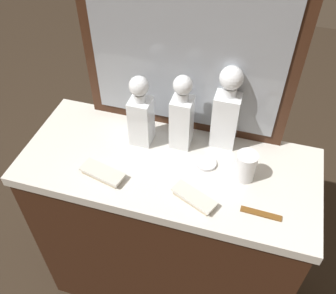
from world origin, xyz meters
TOP-DOWN VIEW (x-y plane):
  - ground_plane at (0.00, 0.00)m, footprint 6.00×6.00m
  - dresser at (0.00, 0.00)m, footprint 1.05×0.45m
  - dresser_mirror at (0.00, 0.21)m, footprint 0.74×0.03m
  - crystal_decanter_front at (-0.12, 0.09)m, footprint 0.08×0.08m
  - crystal_decanter_rear at (0.16, 0.17)m, footprint 0.09×0.09m
  - crystal_decanter_center at (0.02, 0.11)m, footprint 0.07×0.07m
  - crystal_tumbler_rear at (0.26, 0.01)m, footprint 0.07×0.07m
  - silver_brush_rear at (0.12, -0.13)m, footprint 0.16×0.11m
  - silver_brush_center at (-0.20, -0.12)m, footprint 0.16×0.09m
  - porcelain_dish at (0.13, 0.03)m, footprint 0.07×0.07m
  - tortoiseshell_comb at (0.34, -0.12)m, footprint 0.13×0.02m

SIDE VIEW (x-z plane):
  - ground_plane at x=0.00m, z-range 0.00..0.00m
  - dresser at x=0.00m, z-range 0.00..0.87m
  - tortoiseshell_comb at x=0.34m, z-range 0.87..0.88m
  - porcelain_dish at x=0.13m, z-range 0.87..0.88m
  - silver_brush_rear at x=0.12m, z-range 0.87..0.89m
  - silver_brush_center at x=-0.20m, z-range 0.87..0.89m
  - crystal_tumbler_rear at x=0.26m, z-range 0.86..0.97m
  - crystal_decanter_front at x=-0.12m, z-range 0.84..1.12m
  - crystal_decanter_center at x=0.02m, z-range 0.84..1.14m
  - crystal_decanter_rear at x=0.16m, z-range 0.84..1.16m
  - dresser_mirror at x=0.00m, z-range 0.87..1.64m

